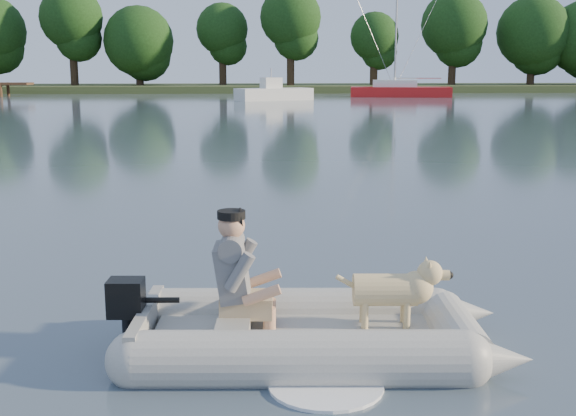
{
  "coord_description": "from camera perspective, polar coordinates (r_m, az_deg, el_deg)",
  "views": [
    {
      "loc": [
        -0.61,
        -5.62,
        2.28
      ],
      "look_at": [
        -0.13,
        2.12,
        0.75
      ],
      "focal_mm": 45.0,
      "sensor_mm": 36.0,
      "label": 1
    }
  ],
  "objects": [
    {
      "name": "water",
      "position": [
        6.1,
        2.47,
        -10.81
      ],
      "size": [
        160.0,
        160.0,
        0.0
      ],
      "primitive_type": "plane",
      "color": "slate",
      "rests_on": "ground"
    },
    {
      "name": "shore_bank",
      "position": [
        67.65,
        -3.07,
        9.41
      ],
      "size": [
        160.0,
        12.0,
        0.7
      ],
      "primitive_type": "cube",
      "color": "#47512D",
      "rests_on": "water"
    },
    {
      "name": "treeline",
      "position": [
        67.06,
        1.95,
        13.71
      ],
      "size": [
        84.66,
        7.35,
        9.27
      ],
      "color": "#332316",
      "rests_on": "shore_bank"
    },
    {
      "name": "dinghy",
      "position": [
        5.78,
        2.0,
        -6.48
      ],
      "size": [
        4.24,
        2.86,
        1.25
      ],
      "primitive_type": null,
      "rotation": [
        0.0,
        0.0,
        -0.06
      ],
      "color": "#9C9C97",
      "rests_on": "water"
    },
    {
      "name": "man",
      "position": [
        5.79,
        -4.25,
        -4.72
      ],
      "size": [
        0.68,
        0.59,
        0.97
      ],
      "primitive_type": null,
      "rotation": [
        0.0,
        0.0,
        -0.06
      ],
      "color": "slate",
      "rests_on": "dinghy"
    },
    {
      "name": "dog",
      "position": [
        5.9,
        7.67,
        -6.85
      ],
      "size": [
        0.85,
        0.34,
        0.56
      ],
      "primitive_type": null,
      "rotation": [
        0.0,
        0.0,
        -0.06
      ],
      "color": "tan",
      "rests_on": "dinghy"
    },
    {
      "name": "outboard_motor",
      "position": [
        5.99,
        -12.61,
        -8.61
      ],
      "size": [
        0.39,
        0.28,
        0.71
      ],
      "primitive_type": null,
      "rotation": [
        0.0,
        0.0,
        -0.06
      ],
      "color": "black",
      "rests_on": "dinghy"
    },
    {
      "name": "motorboat",
      "position": [
        49.56,
        -1.13,
        9.69
      ],
      "size": [
        5.69,
        4.01,
        2.25
      ],
      "primitive_type": null,
      "rotation": [
        0.0,
        0.0,
        0.41
      ],
      "color": "white",
      "rests_on": "water"
    },
    {
      "name": "sailboat",
      "position": [
        55.77,
        8.81,
        9.13
      ],
      "size": [
        7.74,
        3.5,
        10.26
      ],
      "rotation": [
        0.0,
        0.0,
        -0.17
      ],
      "color": "red",
      "rests_on": "water"
    }
  ]
}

